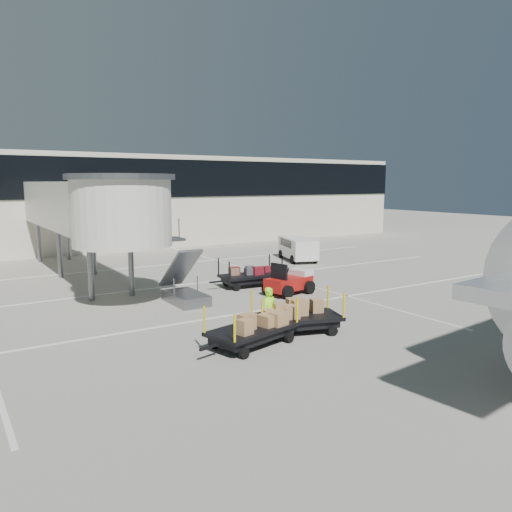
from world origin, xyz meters
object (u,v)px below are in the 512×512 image
at_px(box_cart_near, 299,315).
at_px(box_cart_far, 250,330).
at_px(suitcase_cart, 252,276).
at_px(minivan, 297,247).
at_px(baggage_tug, 290,282).
at_px(ground_worker, 270,311).

height_order(box_cart_near, box_cart_far, box_cart_near).
height_order(suitcase_cart, minivan, minivan).
bearing_deg(baggage_tug, minivan, 39.14).
height_order(suitcase_cart, ground_worker, ground_worker).
height_order(suitcase_cart, box_cart_near, box_cart_near).
bearing_deg(minivan, ground_worker, -111.48).
distance_m(suitcase_cart, box_cart_far, 10.08).
height_order(baggage_tug, suitcase_cart, baggage_tug).
bearing_deg(box_cart_far, ground_worker, 13.62).
distance_m(box_cart_near, minivan, 17.84).
distance_m(suitcase_cart, box_cart_near, 8.63).
xyz_separation_m(suitcase_cart, box_cart_near, (-3.00, -8.09, 0.07)).
bearing_deg(suitcase_cart, minivan, 44.47).
xyz_separation_m(baggage_tug, ground_worker, (-4.78, -5.22, 0.31)).
bearing_deg(ground_worker, box_cart_far, -162.88).
xyz_separation_m(box_cart_near, ground_worker, (-1.16, 0.26, 0.26)).
bearing_deg(minivan, suitcase_cart, -122.70).
bearing_deg(box_cart_near, minivan, 70.61).
distance_m(baggage_tug, box_cart_near, 6.56).
height_order(baggage_tug, box_cart_far, baggage_tug).
distance_m(box_cart_far, minivan, 19.70).
distance_m(baggage_tug, suitcase_cart, 2.69).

